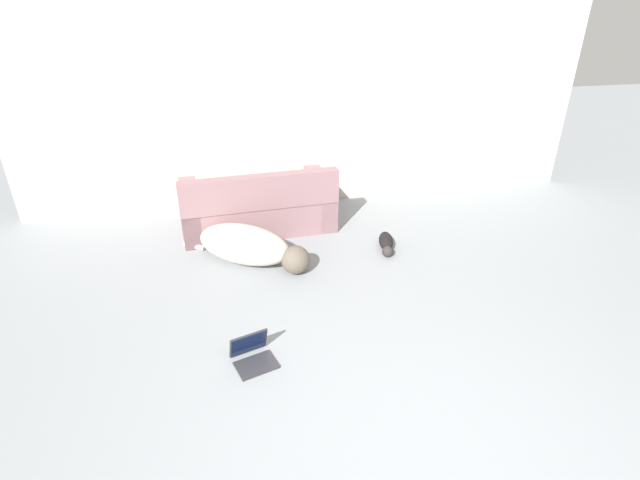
{
  "coord_description": "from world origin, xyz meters",
  "views": [
    {
      "loc": [
        -0.98,
        -1.73,
        2.71
      ],
      "look_at": [
        -0.28,
        1.93,
        0.67
      ],
      "focal_mm": 28.0,
      "sensor_mm": 36.0,
      "label": 1
    }
  ],
  "objects_px": {
    "dog": "(249,246)",
    "cat": "(386,243)",
    "couch": "(258,207)",
    "laptop_open": "(252,352)"
  },
  "relations": [
    {
      "from": "dog",
      "to": "cat",
      "type": "relative_size",
      "value": 2.5
    },
    {
      "from": "couch",
      "to": "dog",
      "type": "bearing_deg",
      "value": 75.16
    },
    {
      "from": "couch",
      "to": "laptop_open",
      "type": "xyz_separation_m",
      "value": [
        -0.24,
        -2.3,
        -0.18
      ]
    },
    {
      "from": "couch",
      "to": "dog",
      "type": "distance_m",
      "value": 0.82
    },
    {
      "from": "couch",
      "to": "dog",
      "type": "height_order",
      "value": "couch"
    },
    {
      "from": "couch",
      "to": "dog",
      "type": "xyz_separation_m",
      "value": [
        -0.15,
        -0.8,
        -0.06
      ]
    },
    {
      "from": "couch",
      "to": "cat",
      "type": "distance_m",
      "value": 1.56
    },
    {
      "from": "couch",
      "to": "dog",
      "type": "relative_size",
      "value": 1.33
    },
    {
      "from": "couch",
      "to": "cat",
      "type": "relative_size",
      "value": 3.32
    },
    {
      "from": "couch",
      "to": "cat",
      "type": "height_order",
      "value": "couch"
    }
  ]
}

